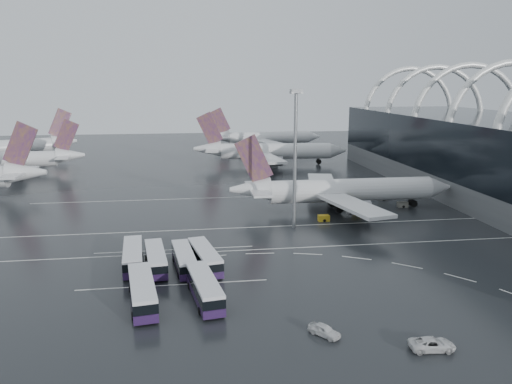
{
  "coord_description": "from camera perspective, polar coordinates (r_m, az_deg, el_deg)",
  "views": [
    {
      "loc": [
        -21.59,
        -85.97,
        29.31
      ],
      "look_at": [
        -7.32,
        14.01,
        7.0
      ],
      "focal_mm": 35.0,
      "sensor_mm": 36.0,
      "label": 1
    }
  ],
  "objects": [
    {
      "name": "lane_marking_far",
      "position": [
        131.12,
        1.56,
        -0.46
      ],
      "size": [
        120.0,
        0.25,
        0.01
      ],
      "primitive_type": "cube",
      "color": "silver",
      "rests_on": "ground"
    },
    {
      "name": "airliner_main",
      "position": [
        117.6,
        9.53,
        0.11
      ],
      "size": [
        53.09,
        46.79,
        18.06
      ],
      "rotation": [
        0.0,
        0.0,
        0.0
      ],
      "color": "silver",
      "rests_on": "ground"
    },
    {
      "name": "gse_cart_belly_e",
      "position": [
        130.87,
        10.43,
        -0.41
      ],
      "size": [
        2.28,
        1.35,
        1.25
      ],
      "primitive_type": "cube",
      "color": "gold",
      "rests_on": "ground"
    },
    {
      "name": "bus_row_near_d",
      "position": [
        81.46,
        -5.87,
        -7.39
      ],
      "size": [
        5.3,
        13.24,
        3.18
      ],
      "rotation": [
        0.0,
        0.0,
        1.76
      ],
      "color": "#27123A",
      "rests_on": "ground"
    },
    {
      "name": "airliner_gate_c",
      "position": [
        225.99,
        0.8,
        6.18
      ],
      "size": [
        51.87,
        47.79,
        18.48
      ],
      "rotation": [
        0.0,
        0.0,
        0.06
      ],
      "color": "silver",
      "rests_on": "ground"
    },
    {
      "name": "van_curve_b",
      "position": [
        61.53,
        7.81,
        -15.38
      ],
      "size": [
        3.83,
        4.21,
        1.39
      ],
      "primitive_type": "imported",
      "rotation": [
        0.0,
        0.0,
        0.67
      ],
      "color": "silver",
      "rests_on": "ground"
    },
    {
      "name": "bus_bay_line_south",
      "position": [
        75.9,
        -9.47,
        -10.43
      ],
      "size": [
        28.0,
        0.25,
        0.01
      ],
      "primitive_type": "cube",
      "color": "silver",
      "rests_on": "ground"
    },
    {
      "name": "floodlight_mast",
      "position": [
        99.9,
        4.51,
        5.68
      ],
      "size": [
        2.14,
        2.14,
        27.97
      ],
      "color": "gray",
      "rests_on": "ground"
    },
    {
      "name": "bus_row_far_a",
      "position": [
        69.97,
        -12.87,
        -10.97
      ],
      "size": [
        5.03,
        14.1,
        3.4
      ],
      "rotation": [
        0.0,
        0.0,
        1.71
      ],
      "color": "#27123A",
      "rests_on": "ground"
    },
    {
      "name": "airliner_gate_b",
      "position": [
        180.34,
        1.34,
        4.64
      ],
      "size": [
        55.21,
        49.4,
        19.16
      ],
      "rotation": [
        0.0,
        0.0,
        -0.1
      ],
      "color": "silver",
      "rests_on": "ground"
    },
    {
      "name": "bus_row_near_c",
      "position": [
        81.27,
        -8.22,
        -7.57
      ],
      "size": [
        4.21,
        12.49,
        3.02
      ],
      "rotation": [
        0.0,
        0.0,
        1.69
      ],
      "color": "#27123A",
      "rests_on": "ground"
    },
    {
      "name": "bus_row_near_a",
      "position": [
        83.68,
        -13.89,
        -7.13
      ],
      "size": [
        4.12,
        13.42,
        3.25
      ],
      "rotation": [
        0.0,
        0.0,
        1.66
      ],
      "color": "#27123A",
      "rests_on": "ground"
    },
    {
      "name": "jet_remote_mid",
      "position": [
        180.24,
        -25.08,
        3.39
      ],
      "size": [
        40.54,
        32.66,
        17.66
      ],
      "rotation": [
        0.0,
        0.0,
        3.21
      ],
      "color": "silver",
      "rests_on": "ground"
    },
    {
      "name": "lane_marking_near",
      "position": [
        91.52,
        6.0,
        -6.29
      ],
      "size": [
        120.0,
        0.25,
        0.01
      ],
      "primitive_type": "cube",
      "color": "silver",
      "rests_on": "ground"
    },
    {
      "name": "bus_bay_line_north",
      "position": [
        90.86,
        -9.27,
        -6.53
      ],
      "size": [
        28.0,
        0.25,
        0.01
      ],
      "primitive_type": "cube",
      "color": "silver",
      "rests_on": "ground"
    },
    {
      "name": "van_curve_a",
      "position": [
        61.4,
        19.48,
        -16.07
      ],
      "size": [
        5.3,
        2.77,
        1.42
      ],
      "primitive_type": "imported",
      "rotation": [
        0.0,
        0.0,
        1.49
      ],
      "color": "silver",
      "rests_on": "ground"
    },
    {
      "name": "jet_remote_far",
      "position": [
        212.9,
        -25.41,
        4.7
      ],
      "size": [
        43.0,
        35.06,
        19.38
      ],
      "rotation": [
        0.0,
        0.0,
        3.53
      ],
      "color": "silver",
      "rests_on": "ground"
    },
    {
      "name": "gse_cart_belly_b",
      "position": [
        130.74,
        14.3,
        -0.59
      ],
      "size": [
        2.42,
        1.43,
        1.32
      ],
      "primitive_type": "cube",
      "color": "slate",
      "rests_on": "ground"
    },
    {
      "name": "ground",
      "position": [
        93.36,
        5.7,
        -5.9
      ],
      "size": [
        420.0,
        420.0,
        0.0
      ],
      "primitive_type": "plane",
      "color": "black",
      "rests_on": "ground"
    },
    {
      "name": "bus_row_near_b",
      "position": [
        82.03,
        -11.39,
        -7.47
      ],
      "size": [
        4.3,
        12.81,
        3.09
      ],
      "rotation": [
        0.0,
        0.0,
        1.69
      ],
      "color": "#27123A",
      "rests_on": "ground"
    },
    {
      "name": "lane_marking_mid",
      "position": [
        104.51,
        4.14,
        -3.86
      ],
      "size": [
        120.0,
        0.25,
        0.01
      ],
      "primitive_type": "cube",
      "color": "silver",
      "rests_on": "ground"
    },
    {
      "name": "bus_row_far_c",
      "position": [
        69.83,
        -5.92,
        -10.82
      ],
      "size": [
        4.94,
        13.54,
        3.26
      ],
      "rotation": [
        0.0,
        0.0,
        1.72
      ],
      "color": "#27123A",
      "rests_on": "ground"
    },
    {
      "name": "gse_cart_belly_a",
      "position": [
        114.88,
        11.46,
        -2.31
      ],
      "size": [
        1.9,
        1.12,
        1.03
      ],
      "primitive_type": "cube",
      "color": "gold",
      "rests_on": "ground"
    },
    {
      "name": "gse_cart_belly_c",
      "position": [
        108.52,
        7.75,
        -2.97
      ],
      "size": [
        2.4,
        1.42,
        1.31
      ],
      "primitive_type": "cube",
      "color": "gold",
      "rests_on": "ground"
    },
    {
      "name": "gse_cart_belly_d",
      "position": [
        124.44,
        16.4,
        -1.38
      ],
      "size": [
        2.37,
        1.4,
        1.29
      ],
      "primitive_type": "cube",
      "color": "slate",
      "rests_on": "ground"
    }
  ]
}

